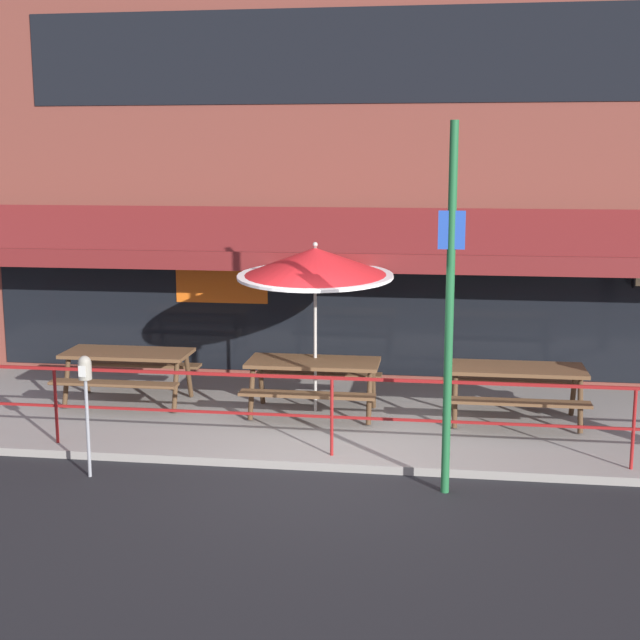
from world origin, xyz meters
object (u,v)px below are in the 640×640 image
at_px(picnic_table_left, 128,362).
at_px(street_sign_pole, 450,308).
at_px(picnic_table_right, 516,379).
at_px(patio_umbrella_centre, 315,264).
at_px(picnic_table_centre, 313,372).
at_px(parking_meter_near, 85,379).

height_order(picnic_table_left, street_sign_pole, street_sign_pole).
distance_m(picnic_table_right, patio_umbrella_centre, 3.10).
height_order(picnic_table_right, patio_umbrella_centre, patio_umbrella_centre).
relative_size(picnic_table_left, street_sign_pole, 0.45).
relative_size(picnic_table_centre, picnic_table_right, 1.00).
distance_m(parking_meter_near, street_sign_pole, 4.14).
bearing_deg(picnic_table_centre, picnic_table_right, 0.25).
relative_size(picnic_table_right, patio_umbrella_centre, 0.76).
bearing_deg(picnic_table_right, picnic_table_left, 177.97).
distance_m(picnic_table_centre, street_sign_pole, 3.30).
height_order(picnic_table_left, parking_meter_near, parking_meter_near).
bearing_deg(picnic_table_left, picnic_table_right, -2.03).
bearing_deg(patio_umbrella_centre, parking_meter_near, -129.76).
distance_m(patio_umbrella_centre, street_sign_pole, 3.16).
bearing_deg(patio_umbrella_centre, street_sign_pole, -55.05).
bearing_deg(parking_meter_near, picnic_table_left, 100.53).
height_order(patio_umbrella_centre, parking_meter_near, patio_umbrella_centre).
height_order(picnic_table_left, picnic_table_centre, same).
height_order(picnic_table_right, parking_meter_near, parking_meter_near).
xyz_separation_m(patio_umbrella_centre, parking_meter_near, (-2.23, -2.68, -1.03)).
bearing_deg(picnic_table_left, patio_umbrella_centre, -0.40).
relative_size(patio_umbrella_centre, parking_meter_near, 1.67).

